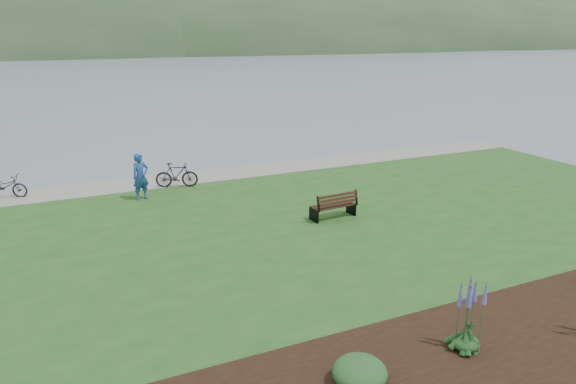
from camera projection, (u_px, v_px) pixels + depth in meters
name	position (u px, v px, depth m)	size (l,w,h in m)	color
ground	(288.00, 228.00, 19.46)	(600.00, 600.00, 0.00)	slate
lawn	(312.00, 241.00, 17.66)	(34.00, 20.00, 0.40)	#22501C
shoreline_path	(230.00, 173.00, 25.33)	(34.00, 2.20, 0.03)	gray
far_hillside	(135.00, 54.00, 175.09)	(580.00, 80.00, 38.00)	#2D4B2A
park_bench	(335.00, 205.00, 19.11)	(1.77, 0.82, 1.07)	black
person	(140.00, 173.00, 21.16)	(0.83, 0.57, 2.28)	navy
bicycle_a	(5.00, 186.00, 21.56)	(1.88, 0.66, 0.99)	black
bicycle_b	(177.00, 175.00, 22.99)	(1.88, 0.54, 1.13)	black
echium_4	(469.00, 315.00, 11.01)	(0.62, 0.62, 2.00)	#153C18
shrub_0	(360.00, 372.00, 10.04)	(1.09, 1.09, 0.55)	#1E4C21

